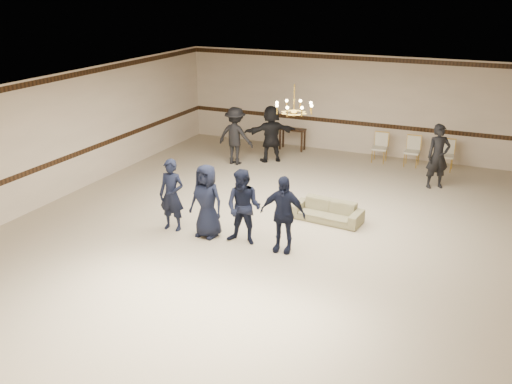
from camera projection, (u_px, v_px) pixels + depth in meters
room at (277, 165)px, 12.43m from camera, size 12.01×14.01×3.21m
chair_rail at (357, 123)px, 18.61m from camera, size 12.00×0.02×0.14m
crown_molding at (362, 59)px, 17.88m from camera, size 12.00×0.02×0.14m
chandelier at (294, 99)px, 12.84m from camera, size 0.94×0.94×0.89m
boy_a at (172, 195)px, 12.84m from camera, size 0.63×0.43×1.66m
boy_b at (207, 201)px, 12.49m from camera, size 0.86×0.61×1.66m
boy_c at (244, 207)px, 12.14m from camera, size 0.83×0.66×1.66m
boy_d at (283, 214)px, 11.80m from camera, size 1.01×0.49×1.66m
settee at (327, 211)px, 13.49m from camera, size 1.72×0.80×0.49m
adult_left at (235, 136)px, 17.52m from camera, size 1.18×0.71×1.78m
adult_mid at (271, 134)px, 17.77m from camera, size 1.63×1.43×1.78m
adult_right at (438, 156)px, 15.46m from camera, size 0.78×0.71×1.78m
banquet_chair_left at (380, 148)px, 17.81m from camera, size 0.48×0.48×0.92m
banquet_chair_mid at (412, 152)px, 17.43m from camera, size 0.45×0.45×0.92m
banquet_chair_right at (446, 155)px, 17.04m from camera, size 0.48×0.48×0.92m
console_table at (292, 139)px, 19.17m from camera, size 0.88×0.40×0.73m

